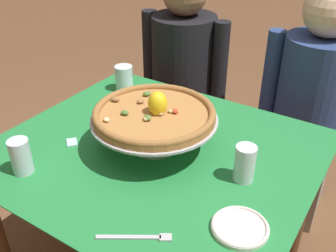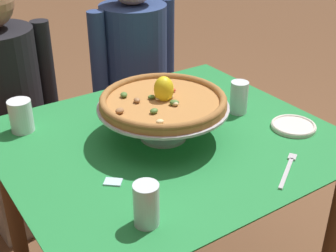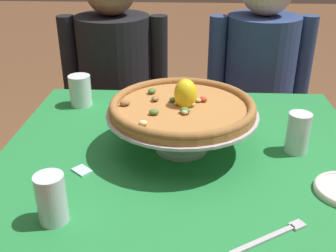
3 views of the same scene
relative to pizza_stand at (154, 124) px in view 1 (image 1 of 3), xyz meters
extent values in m
cylinder|color=brown|center=(-0.45, 0.38, -0.46)|extent=(0.06, 0.06, 0.68)
cylinder|color=brown|center=(0.46, 0.38, -0.46)|extent=(0.06, 0.06, 0.68)
cube|color=brown|center=(0.01, -0.01, -0.11)|extent=(1.03, 0.91, 0.02)
cube|color=#237F3D|center=(0.01, -0.01, -0.09)|extent=(1.07, 0.95, 0.00)
cylinder|color=#B7B7C1|center=(0.00, 0.00, -0.09)|extent=(0.16, 0.16, 0.01)
cylinder|color=#B7B7C1|center=(0.00, 0.00, -0.03)|extent=(0.05, 0.05, 0.10)
cylinder|color=#B7B7C1|center=(0.00, 0.00, 0.02)|extent=(0.43, 0.43, 0.01)
cylinder|color=#AD753D|center=(0.00, 0.00, 0.04)|extent=(0.41, 0.41, 0.02)
torus|color=olive|center=(0.00, 0.00, 0.05)|extent=(0.41, 0.41, 0.02)
ellipsoid|color=#4C7533|center=(-0.07, -0.06, 0.05)|extent=(0.03, 0.03, 0.01)
ellipsoid|color=#C63D28|center=(0.06, 0.04, 0.05)|extent=(0.03, 0.03, 0.01)
ellipsoid|color=tan|center=(0.04, 0.03, 0.05)|extent=(0.02, 0.02, 0.01)
ellipsoid|color=#996B42|center=(-0.16, -0.01, 0.05)|extent=(0.04, 0.03, 0.02)
ellipsoid|color=tan|center=(-0.02, 0.01, 0.05)|extent=(0.02, 0.02, 0.01)
ellipsoid|color=#4C7533|center=(-0.09, 0.09, 0.05)|extent=(0.03, 0.04, 0.02)
ellipsoid|color=#4C7533|center=(0.01, -0.05, 0.05)|extent=(0.04, 0.04, 0.02)
ellipsoid|color=tan|center=(0.06, 0.04, 0.05)|extent=(0.02, 0.02, 0.01)
ellipsoid|color=#996B42|center=(-0.08, 0.03, 0.05)|extent=(0.03, 0.03, 0.01)
ellipsoid|color=#4C7533|center=(-0.03, 0.03, 0.05)|extent=(0.03, 0.03, 0.01)
ellipsoid|color=beige|center=(-0.10, -0.13, 0.05)|extent=(0.03, 0.02, 0.01)
ellipsoid|color=tan|center=(0.03, 0.00, 0.05)|extent=(0.02, 0.03, 0.01)
ellipsoid|color=beige|center=(0.01, -0.05, 0.05)|extent=(0.02, 0.03, 0.01)
ellipsoid|color=yellow|center=(0.01, 0.01, 0.08)|extent=(0.09, 0.09, 0.09)
cylinder|color=white|center=(-0.38, 0.31, -0.04)|extent=(0.08, 0.08, 0.11)
cylinder|color=silver|center=(-0.38, 0.31, -0.06)|extent=(0.07, 0.07, 0.06)
cylinder|color=silver|center=(-0.28, -0.34, -0.03)|extent=(0.07, 0.07, 0.12)
cylinder|color=silver|center=(-0.28, -0.34, -0.07)|extent=(0.06, 0.06, 0.05)
cylinder|color=silver|center=(0.33, 0.00, -0.03)|extent=(0.07, 0.07, 0.12)
cylinder|color=silver|center=(0.33, 0.00, -0.05)|extent=(0.06, 0.06, 0.09)
cylinder|color=silver|center=(0.41, -0.20, -0.09)|extent=(0.15, 0.15, 0.01)
torus|color=silver|center=(0.41, -0.20, -0.08)|extent=(0.15, 0.15, 0.01)
cube|color=#B7B7C1|center=(0.18, -0.38, -0.09)|extent=(0.15, 0.10, 0.01)
cube|color=#B7B7C1|center=(0.26, -0.33, -0.09)|extent=(0.04, 0.04, 0.01)
cube|color=silver|center=(-0.26, -0.14, -0.09)|extent=(0.06, 0.06, 0.00)
cube|color=gray|center=(-0.33, 0.75, -0.59)|extent=(0.30, 0.34, 0.43)
cylinder|color=black|center=(-0.33, 0.75, -0.11)|extent=(0.35, 0.35, 0.52)
cylinder|color=black|center=(-0.53, 0.74, -0.08)|extent=(0.08, 0.08, 0.44)
cylinder|color=black|center=(-0.12, 0.76, -0.08)|extent=(0.08, 0.08, 0.44)
cube|color=gray|center=(0.35, 0.79, -0.58)|extent=(0.30, 0.34, 0.45)
cylinder|color=navy|center=(0.35, 0.79, -0.10)|extent=(0.35, 0.35, 0.50)
sphere|color=beige|center=(0.35, 0.79, 0.26)|extent=(0.23, 0.23, 0.23)
cylinder|color=navy|center=(0.14, 0.77, -0.07)|extent=(0.08, 0.08, 0.43)
camera|label=1|loc=(0.65, -0.93, 0.68)|focal=41.55mm
camera|label=2|loc=(-0.73, -1.12, 0.67)|focal=48.97mm
camera|label=3|loc=(0.02, -1.04, 0.49)|focal=43.16mm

